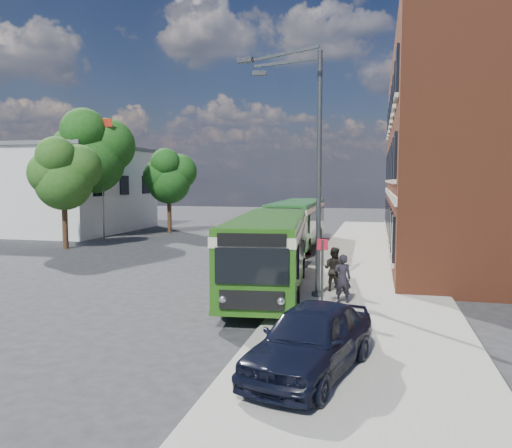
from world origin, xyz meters
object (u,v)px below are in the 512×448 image
(bus_front, at_px, (270,246))
(bus_rear, at_px, (298,219))
(parked_car, at_px, (311,339))
(street_lamp, at_px, (309,170))

(bus_front, xyz_separation_m, bus_rear, (-1.10, 13.95, 0.00))
(parked_car, bearing_deg, bus_rear, 114.35)
(street_lamp, relative_size, bus_rear, 0.78)
(bus_rear, bearing_deg, bus_front, -85.50)
(street_lamp, xyz_separation_m, parked_car, (1.09, -7.43, -3.87))
(street_lamp, xyz_separation_m, bus_rear, (-2.73, 14.78, -2.96))
(bus_rear, height_order, parked_car, bus_rear)
(bus_rear, xyz_separation_m, parked_car, (3.82, -22.21, -0.92))
(bus_front, distance_m, bus_rear, 13.99)
(street_lamp, height_order, bus_front, street_lamp)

